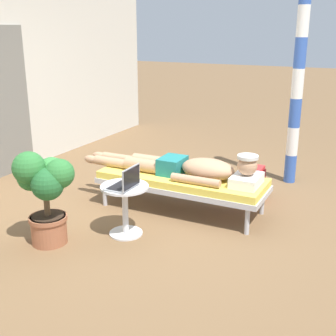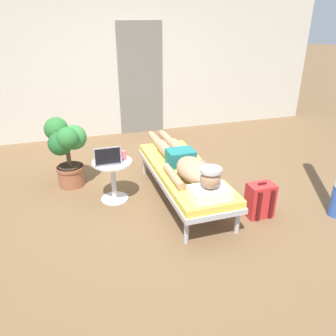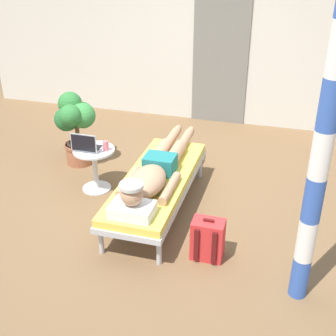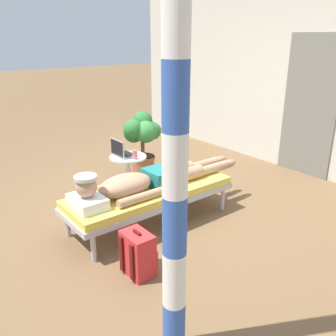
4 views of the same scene
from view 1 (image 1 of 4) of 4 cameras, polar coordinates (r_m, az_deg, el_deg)
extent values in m
plane|color=brown|center=(5.08, -0.89, -5.70)|extent=(40.00, 40.00, 0.00)
cube|color=slate|center=(6.58, -20.17, 7.94)|extent=(0.84, 0.03, 2.04)
cylinder|color=#B7B7BC|center=(5.27, -8.13, -3.34)|extent=(0.05, 0.05, 0.28)
cylinder|color=#B7B7BC|center=(5.72, -4.90, -1.50)|extent=(0.05, 0.05, 0.28)
cylinder|color=#B7B7BC|center=(4.58, 10.14, -6.78)|extent=(0.05, 0.05, 0.28)
cylinder|color=#B7B7BC|center=(5.09, 12.01, -4.32)|extent=(0.05, 0.05, 0.28)
cube|color=#B7B7BC|center=(5.04, 1.78, -2.08)|extent=(0.68, 1.92, 0.06)
cube|color=#E5CC4C|center=(5.02, 1.78, -1.33)|extent=(0.65, 1.89, 0.08)
cube|color=white|center=(4.74, 10.06, -1.55)|extent=(0.40, 0.28, 0.11)
sphere|color=tan|center=(4.69, 10.17, 0.30)|extent=(0.21, 0.21, 0.21)
cylinder|color=silver|center=(4.67, 10.23, 1.41)|extent=(0.22, 0.22, 0.03)
ellipsoid|color=tan|center=(4.86, 5.13, -0.13)|extent=(0.35, 0.60, 0.23)
cylinder|color=tan|center=(4.70, 3.56, -1.60)|extent=(0.09, 0.55, 0.09)
cylinder|color=tan|center=(5.09, 5.50, -0.12)|extent=(0.09, 0.55, 0.09)
cube|color=#1E7272|center=(5.02, 0.56, 0.32)|extent=(0.33, 0.26, 0.19)
cylinder|color=tan|center=(5.11, -3.29, 0.36)|extent=(0.15, 0.42, 0.15)
cylinder|color=tan|center=(5.33, -7.30, 0.77)|extent=(0.11, 0.44, 0.11)
ellipsoid|color=tan|center=(5.50, -9.83, 1.10)|extent=(0.09, 0.20, 0.10)
cylinder|color=tan|center=(5.25, -2.37, 0.86)|extent=(0.15, 0.42, 0.15)
cylinder|color=tan|center=(5.47, -6.32, 1.23)|extent=(0.11, 0.44, 0.11)
ellipsoid|color=tan|center=(5.63, -8.81, 1.55)|extent=(0.09, 0.20, 0.10)
cylinder|color=silver|center=(4.59, -5.42, -8.31)|extent=(0.34, 0.34, 0.02)
cylinder|color=silver|center=(4.49, -5.51, -5.46)|extent=(0.06, 0.06, 0.48)
cylinder|color=silver|center=(4.39, -5.61, -2.43)|extent=(0.48, 0.48, 0.02)
cube|color=#A5A8AD|center=(4.34, -6.04, -2.42)|extent=(0.31, 0.22, 0.02)
cube|color=black|center=(4.34, -6.15, -2.27)|extent=(0.27, 0.15, 0.00)
cube|color=#A5A8AD|center=(4.24, -4.76, -1.23)|extent=(0.31, 0.01, 0.21)
cube|color=black|center=(4.24, -4.67, -1.25)|extent=(0.29, 0.00, 0.19)
cylinder|color=#D86672|center=(4.50, -4.76, -0.99)|extent=(0.06, 0.06, 0.11)
cube|color=red|center=(5.49, 10.88, -1.93)|extent=(0.30, 0.20, 0.40)
cube|color=red|center=(5.55, 9.64, -2.43)|extent=(0.23, 0.04, 0.18)
cube|color=#531212|center=(5.39, 11.78, -2.37)|extent=(0.04, 0.02, 0.34)
cube|color=#531212|center=(5.54, 12.22, -1.84)|extent=(0.04, 0.02, 0.34)
cube|color=#531212|center=(5.43, 11.00, 0.18)|extent=(0.10, 0.02, 0.02)
cylinder|color=#9E5B3D|center=(4.50, -15.04, -7.62)|extent=(0.34, 0.34, 0.28)
cylinder|color=#9E5B3D|center=(4.45, -15.17, -6.22)|extent=(0.37, 0.37, 0.04)
cylinder|color=#332319|center=(4.44, -15.19, -5.93)|extent=(0.31, 0.31, 0.01)
cylinder|color=brown|center=(4.38, -15.36, -3.97)|extent=(0.06, 0.06, 0.34)
sphere|color=#38843D|center=(4.37, -14.70, -0.74)|extent=(0.32, 0.32, 0.32)
sphere|color=#2D7233|center=(4.43, -17.20, -1.11)|extent=(0.27, 0.27, 0.27)
sphere|color=#2D7233|center=(4.25, -17.45, 0.02)|extent=(0.31, 0.31, 0.31)
sphere|color=#23602D|center=(4.19, -15.23, -2.01)|extent=(0.30, 0.30, 0.30)
sphere|color=#2D7233|center=(4.19, -13.78, -0.71)|extent=(0.28, 0.28, 0.28)
cylinder|color=#3359B2|center=(6.22, 15.43, -0.02)|extent=(0.15, 0.15, 0.38)
cylinder|color=white|center=(6.12, 15.71, 3.35)|extent=(0.15, 0.15, 0.38)
cylinder|color=#3359B2|center=(6.04, 16.01, 6.83)|extent=(0.15, 0.15, 0.38)
cylinder|color=white|center=(5.99, 16.32, 10.38)|extent=(0.15, 0.15, 0.38)
cylinder|color=#3359B2|center=(5.95, 16.64, 13.99)|extent=(0.15, 0.15, 0.38)
cylinder|color=white|center=(5.95, 16.98, 17.62)|extent=(0.15, 0.15, 0.38)
camera|label=2|loc=(3.34, 53.96, 12.25)|focal=35.38mm
camera|label=3|loc=(6.02, 49.76, 19.10)|focal=48.70mm
camera|label=4|loc=(7.31, 28.67, 15.57)|focal=38.69mm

